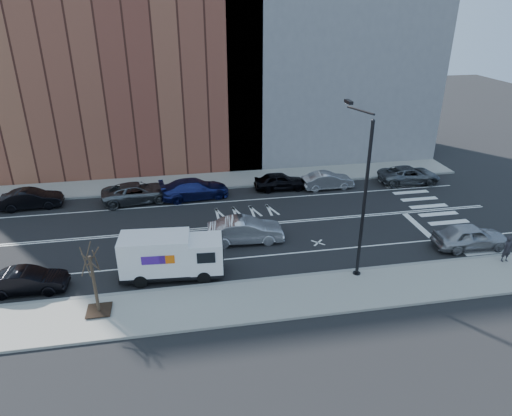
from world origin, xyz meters
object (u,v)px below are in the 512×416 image
object	(u,v)px
driving_sedan	(245,230)
pedestrian	(507,249)
fedex_van	(171,255)
near_parked_front	(470,236)
far_parked_b	(31,199)

from	to	relation	value
driving_sedan	pedestrian	bearing A→B (deg)	-107.39
fedex_van	near_parked_front	xyz separation A→B (m)	(18.56, 0.03, -0.58)
near_parked_front	far_parked_b	bearing A→B (deg)	70.25
fedex_van	near_parked_front	distance (m)	18.57
far_parked_b	pedestrian	world-z (taller)	pedestrian
fedex_van	pedestrian	bearing A→B (deg)	-1.83
far_parked_b	near_parked_front	bearing A→B (deg)	-115.03
fedex_van	far_parked_b	bearing A→B (deg)	136.23
driving_sedan	near_parked_front	bearing A→B (deg)	-100.77
fedex_van	driving_sedan	world-z (taller)	fedex_van
fedex_van	near_parked_front	world-z (taller)	fedex_van
pedestrian	near_parked_front	bearing A→B (deg)	111.41
driving_sedan	near_parked_front	xyz separation A→B (m)	(13.82, -3.30, -0.01)
fedex_van	driving_sedan	distance (m)	5.82
driving_sedan	pedestrian	size ratio (longest dim) A/B	2.96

